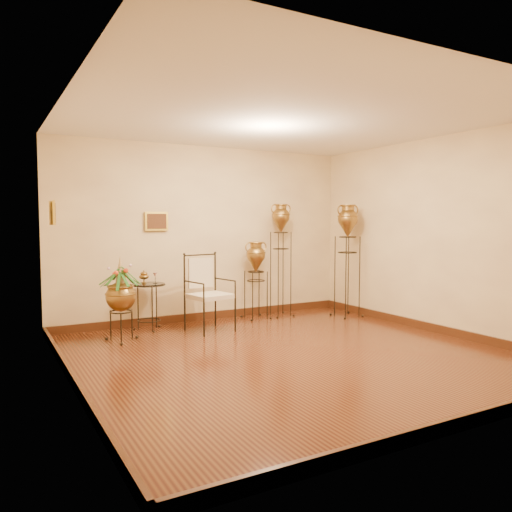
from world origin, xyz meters
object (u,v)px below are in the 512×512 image
amphora_mid (347,259)px  planter_urn (121,293)px  armchair (210,293)px  amphora_tall (281,258)px  side_table (149,306)px

amphora_mid → planter_urn: amphora_mid is taller
amphora_mid → armchair: size_ratio=1.69×
armchair → amphora_mid: bearing=-12.6°
armchair → amphora_tall: bearing=7.5°
planter_urn → armchair: (1.29, 0.01, -0.09)m
armchair → side_table: (-0.76, 0.50, -0.20)m
amphora_tall → amphora_mid: amphora_tall is taller
amphora_tall → amphora_mid: size_ratio=1.00×
armchair → planter_urn: bearing=169.7°
planter_urn → amphora_tall: bearing=10.2°
amphora_mid → side_table: bearing=169.8°
planter_urn → side_table: planter_urn is taller
planter_urn → side_table: size_ratio=1.34×
planter_urn → amphora_mid: bearing=-1.1°
side_table → armchair: bearing=-33.3°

